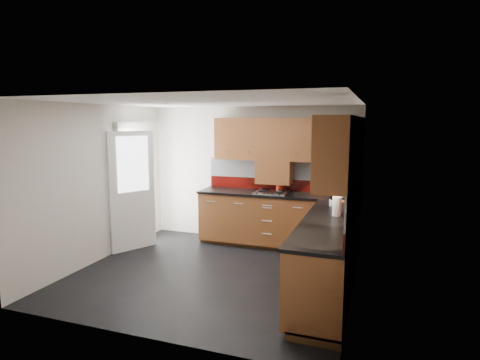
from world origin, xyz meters
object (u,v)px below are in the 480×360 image
at_px(gas_hob, 272,192).
at_px(food_processor, 335,197).
at_px(toaster, 347,191).
at_px(utensil_pot, 280,186).

height_order(gas_hob, food_processor, food_processor).
height_order(toaster, food_processor, food_processor).
relative_size(utensil_pot, toaster, 1.79).
distance_m(gas_hob, utensil_pot, 0.24).
bearing_deg(gas_hob, toaster, 3.38).
distance_m(utensil_pot, toaster, 1.15).
distance_m(gas_hob, toaster, 1.23).
xyz_separation_m(toaster, food_processor, (-0.10, -0.76, 0.04)).
bearing_deg(food_processor, toaster, 82.71).
relative_size(utensil_pot, food_processor, 1.63).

